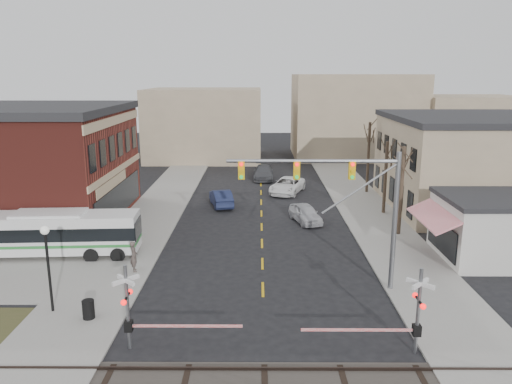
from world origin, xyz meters
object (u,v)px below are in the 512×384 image
transit_bus (51,233)px  car_a (305,213)px  car_c (287,185)px  traffic_signal_mast (348,193)px  pedestrian_near (134,256)px  street_lamp (47,251)px  trash_bin (88,309)px  car_d (264,172)px  rr_crossing_east (408,312)px  pedestrian_far (102,236)px  car_b (221,198)px  rr_crossing_west (137,308)px

transit_bus → car_a: 19.67m
car_c → traffic_signal_mast: bearing=-66.1°
car_a → pedestrian_near: pedestrian_near is taller
street_lamp → pedestrian_near: bearing=61.1°
trash_bin → car_d: 35.72m
trash_bin → car_c: size_ratio=0.17×
rr_crossing_east → pedestrian_far: rr_crossing_east is taller
trash_bin → pedestrian_far: 10.66m
car_d → transit_bus: bearing=-118.3°
traffic_signal_mast → trash_bin: traffic_signal_mast is taller
trash_bin → rr_crossing_east: bearing=-10.9°
car_c → car_d: car_c is taller
rr_crossing_east → street_lamp: street_lamp is taller
trash_bin → car_b: (5.03, 22.34, 0.18)m
trash_bin → car_b: car_b is taller
transit_bus → trash_bin: size_ratio=12.22×
car_c → pedestrian_near: size_ratio=2.97×
rr_crossing_west → pedestrian_far: bearing=113.4°
pedestrian_far → car_d: bearing=1.2°
rr_crossing_east → car_a: bearing=97.5°
traffic_signal_mast → street_lamp: size_ratio=2.06×
rr_crossing_west → car_c: rr_crossing_west is taller
street_lamp → pedestrian_far: 9.86m
car_b → car_d: size_ratio=0.87×
transit_bus → car_d: (14.52, 25.60, -0.90)m
trash_bin → car_a: (12.45, 17.14, 0.15)m
car_a → car_d: bearing=85.5°
traffic_signal_mast → rr_crossing_east: traffic_signal_mast is taller
transit_bus → street_lamp: street_lamp is taller
car_c → pedestrian_far: size_ratio=3.20×
car_b → car_d: car_d is taller
street_lamp → car_c: bearing=63.0°
transit_bus → car_d: bearing=60.4°
rr_crossing_west → car_c: bearing=74.5°
rr_crossing_east → car_b: (-10.05, 25.25, -1.19)m
rr_crossing_west → pedestrian_near: size_ratio=2.88×
car_b → traffic_signal_mast: bearing=101.2°
car_a → rr_crossing_east: bearing=-97.9°
rr_crossing_west → car_b: (1.88, 24.93, -1.19)m
rr_crossing_west → car_d: rr_crossing_west is taller
car_c → rr_crossing_west: bearing=-86.3°
rr_crossing_east → car_d: bearing=99.1°
trash_bin → traffic_signal_mast: bearing=15.4°
trash_bin → pedestrian_far: size_ratio=0.53×
car_b → car_d: 12.86m
car_a → car_b: (-7.42, 5.20, 0.03)m
rr_crossing_west → street_lamp: 6.43m
car_a → transit_bus: bearing=-170.7°
trash_bin → pedestrian_near: pedestrian_near is taller
car_b → car_c: car_c is taller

